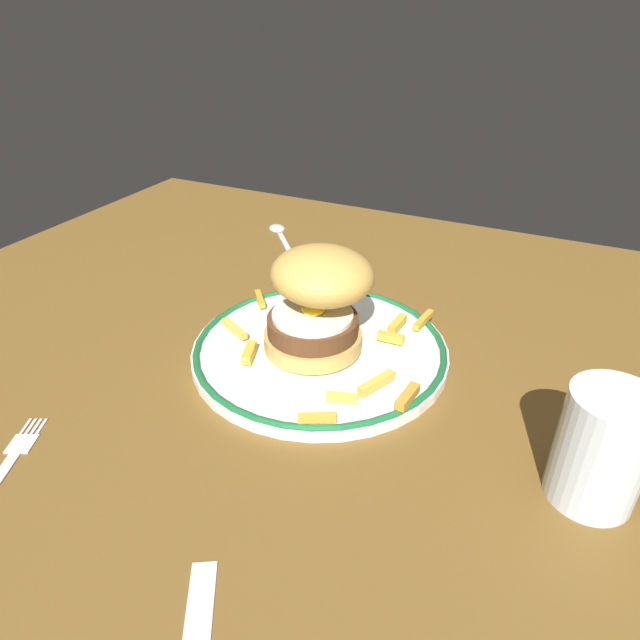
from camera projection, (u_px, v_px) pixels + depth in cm
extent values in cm
cube|color=brown|center=(337.00, 390.00, 60.65)|extent=(124.18, 100.92, 4.00)
cylinder|color=white|center=(320.00, 351.00, 62.57)|extent=(28.51, 28.51, 1.20)
torus|color=#196033|center=(320.00, 346.00, 62.26)|extent=(28.11, 28.11, 0.80)
cylinder|color=tan|center=(313.00, 340.00, 61.01)|extent=(10.71, 10.71, 1.80)
cylinder|color=#52311A|center=(313.00, 325.00, 60.04)|extent=(9.86, 9.86, 2.00)
cylinder|color=white|center=(313.00, 315.00, 59.40)|extent=(8.75, 8.75, 0.50)
ellipsoid|color=yellow|center=(313.00, 308.00, 59.29)|extent=(2.60, 2.60, 1.40)
ellipsoid|color=gold|center=(323.00, 275.00, 57.90)|extent=(15.62, 15.60, 6.10)
cube|color=#EDB647|center=(342.00, 397.00, 53.19)|extent=(3.17, 1.66, 0.78)
cube|color=gold|center=(377.00, 383.00, 55.12)|extent=(2.60, 4.61, 0.86)
cube|color=gold|center=(424.00, 320.00, 65.71)|extent=(1.31, 4.43, 0.74)
cube|color=gold|center=(408.00, 396.00, 53.15)|extent=(1.42, 3.82, 0.99)
cube|color=gold|center=(260.00, 299.00, 70.16)|extent=(3.01, 3.33, 0.74)
cube|color=gold|center=(317.00, 418.00, 50.71)|extent=(3.44, 2.32, 0.74)
cube|color=gold|center=(397.00, 324.00, 64.70)|extent=(1.20, 3.73, 0.93)
cube|color=gold|center=(234.00, 329.00, 63.96)|extent=(4.37, 2.72, 0.79)
cube|color=gold|center=(391.00, 337.00, 62.24)|extent=(3.05, 1.00, 0.88)
cube|color=gold|center=(302.00, 291.00, 70.39)|extent=(3.22, 1.33, 0.72)
cube|color=gold|center=(249.00, 352.00, 59.59)|extent=(2.03, 3.48, 0.98)
cylinder|color=silver|center=(602.00, 448.00, 43.04)|extent=(6.90, 6.90, 10.07)
cylinder|color=silver|center=(597.00, 463.00, 43.84)|extent=(6.35, 6.35, 6.96)
cube|color=silver|center=(22.00, 443.00, 50.42)|extent=(3.00, 3.10, 0.32)
cube|color=silver|center=(25.00, 427.00, 52.33)|extent=(1.23, 2.29, 0.28)
cube|color=silver|center=(30.00, 427.00, 52.32)|extent=(1.23, 2.29, 0.28)
cube|color=silver|center=(35.00, 427.00, 52.31)|extent=(1.23, 2.29, 0.28)
cube|color=silver|center=(41.00, 427.00, 52.30)|extent=(1.23, 2.29, 0.28)
cube|color=silver|center=(196.00, 637.00, 35.29)|extent=(7.09, 10.41, 0.24)
cube|color=silver|center=(285.00, 243.00, 90.18)|extent=(6.44, 7.37, 0.32)
ellipsoid|color=silver|center=(277.00, 226.00, 95.89)|extent=(4.31, 4.43, 0.90)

